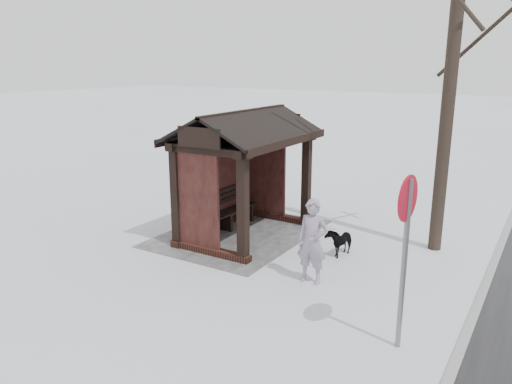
% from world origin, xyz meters
% --- Properties ---
extents(ground, '(120.00, 120.00, 0.00)m').
position_xyz_m(ground, '(0.00, 0.00, 0.00)').
color(ground, silver).
rests_on(ground, ground).
extents(kerb, '(120.00, 0.15, 0.06)m').
position_xyz_m(kerb, '(0.00, 5.50, 0.01)').
color(kerb, gray).
rests_on(kerb, ground).
extents(trampled_patch, '(4.20, 3.20, 0.02)m').
position_xyz_m(trampled_patch, '(0.00, -0.20, 0.01)').
color(trampled_patch, gray).
rests_on(trampled_patch, ground).
extents(bus_shelter, '(3.60, 2.40, 3.09)m').
position_xyz_m(bus_shelter, '(0.00, -0.16, 2.17)').
color(bus_shelter, '#391E14').
rests_on(bus_shelter, ground).
extents(pedestrian, '(0.43, 0.63, 1.67)m').
position_xyz_m(pedestrian, '(1.62, 2.56, 0.84)').
color(pedestrian, '#94879E').
rests_on(pedestrian, ground).
extents(dog, '(0.80, 0.45, 0.64)m').
position_xyz_m(dog, '(-0.02, 2.46, 0.32)').
color(dog, black).
rests_on(dog, ground).
extents(road_sign, '(0.68, 0.12, 2.66)m').
position_xyz_m(road_sign, '(3.00, 4.65, 1.89)').
color(road_sign, slate).
rests_on(road_sign, ground).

